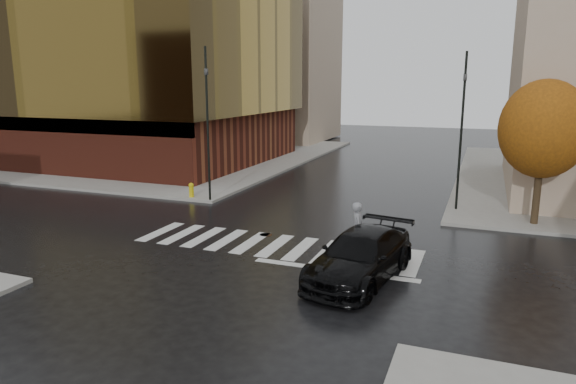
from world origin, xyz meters
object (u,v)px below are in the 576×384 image
fire_hydrant (191,189)px  traffic_light_nw (207,112)px  cyclist (359,239)px  sedan (360,256)px  traffic_light_ne (462,120)px

fire_hydrant → traffic_light_nw: bearing=-8.7°
cyclist → fire_hydrant: 12.68m
traffic_light_nw → cyclist: bearing=83.0°
sedan → traffic_light_ne: traffic_light_ne is taller
fire_hydrant → traffic_light_ne: bearing=10.1°
sedan → traffic_light_ne: size_ratio=0.71×
sedan → cyclist: cyclist is taller
sedan → cyclist: 2.23m
traffic_light_nw → traffic_light_ne: bearing=126.2°
cyclist → fire_hydrant: (-11.09, 6.15, -0.13)m
traffic_light_nw → sedan: bearing=76.2°
sedan → traffic_light_ne: bearing=87.0°
cyclist → traffic_light_nw: (-9.79, 5.95, 4.19)m
cyclist → traffic_light_nw: bearing=39.0°
cyclist → traffic_light_ne: traffic_light_ne is taller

